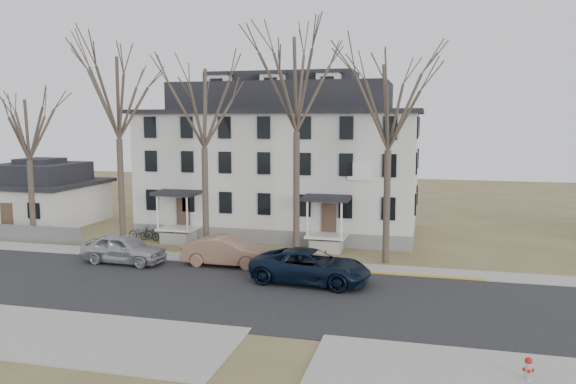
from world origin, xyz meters
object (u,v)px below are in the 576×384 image
(bicycle_right, at_px, (150,235))
(tree_mid_right, at_px, (389,101))
(car_silver, at_px, (124,249))
(fire_hydrant, at_px, (528,369))
(tree_mid_left, at_px, (204,102))
(tree_far_left, at_px, (117,92))
(boarding_house, at_px, (283,161))
(bicycle_left, at_px, (141,233))
(car_navy, at_px, (311,267))
(tree_center, at_px, (297,77))
(tree_bungalow, at_px, (27,126))
(small_house, at_px, (42,197))
(car_tan, at_px, (227,252))

(bicycle_right, bearing_deg, tree_mid_right, -96.11)
(car_silver, distance_m, fire_hydrant, 23.32)
(tree_mid_left, bearing_deg, tree_far_left, 180.00)
(boarding_house, distance_m, tree_mid_left, 9.66)
(car_silver, height_order, fire_hydrant, car_silver)
(bicycle_left, bearing_deg, car_navy, -126.44)
(fire_hydrant, bearing_deg, tree_center, 127.61)
(tree_bungalow, bearing_deg, tree_far_left, 0.00)
(tree_mid_left, relative_size, car_silver, 2.49)
(tree_mid_right, distance_m, car_navy, 10.78)
(bicycle_left, relative_size, bicycle_right, 1.22)
(tree_center, xyz_separation_m, tree_bungalow, (-19.00, 0.00, -2.97))
(boarding_house, xyz_separation_m, car_navy, (5.01, -13.42, -4.51))
(tree_mid_left, distance_m, fire_hydrant, 24.27)
(small_house, distance_m, tree_center, 25.41)
(small_house, xyz_separation_m, tree_center, (23.00, -6.20, 8.84))
(car_tan, relative_size, car_navy, 0.82)
(tree_far_left, relative_size, car_silver, 2.68)
(tree_center, height_order, car_silver, tree_center)
(car_tan, bearing_deg, car_silver, 98.61)
(car_silver, distance_m, car_navy, 11.71)
(car_navy, height_order, bicycle_right, car_navy)
(small_house, distance_m, tree_far_left, 15.00)
(tree_mid_left, bearing_deg, car_tan, -50.21)
(fire_hydrant, bearing_deg, tree_mid_left, 139.83)
(tree_far_left, bearing_deg, tree_bungalow, 180.00)
(car_silver, bearing_deg, tree_center, -64.63)
(car_tan, height_order, bicycle_left, car_tan)
(tree_mid_right, xyz_separation_m, tree_bungalow, (-24.50, 0.00, -1.48))
(car_navy, distance_m, bicycle_right, 15.09)
(tree_bungalow, bearing_deg, car_silver, -22.90)
(fire_hydrant, bearing_deg, tree_far_left, 147.97)
(tree_bungalow, bearing_deg, bicycle_right, 15.05)
(tree_far_left, relative_size, tree_center, 0.93)
(boarding_house, xyz_separation_m, fire_hydrant, (14.17, -22.65, -4.96))
(tree_mid_left, bearing_deg, small_house, 159.97)
(tree_far_left, bearing_deg, car_silver, -59.12)
(bicycle_left, bearing_deg, tree_mid_right, -105.56)
(boarding_house, xyz_separation_m, tree_center, (3.00, -8.15, 5.71))
(small_house, height_order, tree_center, tree_center)
(tree_mid_right, xyz_separation_m, fire_hydrant, (5.67, -14.49, -9.18))
(boarding_house, height_order, bicycle_left, boarding_house)
(bicycle_right, bearing_deg, tree_mid_left, -111.16)
(tree_center, relative_size, fire_hydrant, 17.57)
(tree_far_left, xyz_separation_m, car_navy, (14.01, -5.27, -9.47))
(tree_mid_right, bearing_deg, car_tan, -161.51)
(tree_far_left, height_order, tree_mid_right, tree_far_left)
(tree_far_left, distance_m, tree_center, 12.02)
(small_house, relative_size, tree_mid_right, 0.68)
(small_house, distance_m, tree_mid_right, 30.08)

